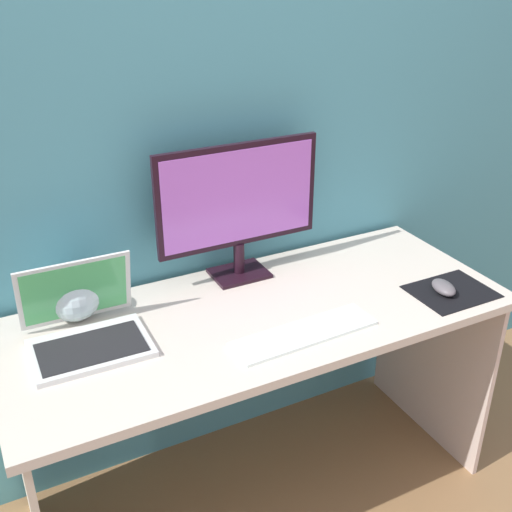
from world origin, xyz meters
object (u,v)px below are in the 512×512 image
(laptop, at_px, (85,328))
(fishbowl, at_px, (74,294))
(monitor, at_px, (238,203))
(keyboard_external, at_px, (304,333))
(mouse, at_px, (444,287))

(laptop, xyz_separation_m, fishbowl, (0.00, 0.15, 0.03))
(fishbowl, bearing_deg, monitor, 1.51)
(laptop, distance_m, fishbowl, 0.15)
(fishbowl, bearing_deg, laptop, -91.69)
(keyboard_external, bearing_deg, mouse, -1.92)
(laptop, relative_size, fishbowl, 1.99)
(keyboard_external, distance_m, mouse, 0.51)
(monitor, relative_size, laptop, 1.70)
(laptop, relative_size, keyboard_external, 0.75)
(mouse, bearing_deg, laptop, 178.29)
(laptop, height_order, fishbowl, laptop)
(monitor, xyz_separation_m, mouse, (0.52, -0.40, -0.23))
(fishbowl, relative_size, mouse, 1.60)
(fishbowl, xyz_separation_m, mouse, (1.05, -0.38, -0.05))
(monitor, height_order, mouse, monitor)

